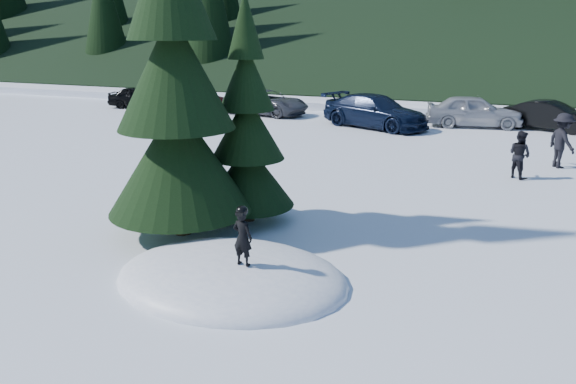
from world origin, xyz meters
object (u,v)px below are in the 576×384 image
at_px(adult_2, 562,141).
at_px(car_3, 375,111).
at_px(spruce_tall, 175,87).
at_px(car_5, 551,116).
at_px(car_4, 474,111).
at_px(adult_0, 519,155).
at_px(child_skier, 243,238).
at_px(car_1, 197,100).
at_px(car_0, 140,97).
at_px(car_2, 266,102).
at_px(spruce_short, 247,135).

distance_m(adult_2, car_3, 9.53).
relative_size(spruce_tall, car_5, 2.11).
bearing_deg(car_4, adult_0, -178.10).
relative_size(adult_2, car_3, 0.35).
bearing_deg(child_skier, car_1, -50.35).
height_order(car_3, car_4, car_3).
xyz_separation_m(child_skier, car_3, (-2.02, 17.95, -0.22)).
bearing_deg(car_5, child_skier, -176.72).
bearing_deg(car_5, spruce_tall, 174.49).
distance_m(child_skier, adult_2, 13.62).
relative_size(child_skier, car_5, 0.25).
distance_m(adult_2, car_0, 23.45).
bearing_deg(spruce_tall, car_0, 128.84).
xyz_separation_m(car_1, car_3, (10.92, -1.93, 0.16)).
height_order(spruce_tall, adult_2, spruce_tall).
relative_size(car_0, car_5, 0.91).
relative_size(child_skier, adult_2, 0.56).
xyz_separation_m(adult_0, car_5, (1.25, 9.91, -0.08)).
relative_size(spruce_tall, car_1, 2.31).
relative_size(adult_2, car_1, 0.49).
bearing_deg(car_5, car_3, 125.61).
bearing_deg(car_4, car_0, 80.63).
distance_m(spruce_tall, adult_2, 13.44).
xyz_separation_m(car_1, car_2, (4.38, -0.04, 0.05)).
xyz_separation_m(spruce_short, car_5, (7.26, 16.79, -1.43)).
bearing_deg(car_1, car_3, -87.56).
distance_m(child_skier, car_0, 25.65).
distance_m(spruce_short, car_0, 22.04).
xyz_separation_m(car_3, car_5, (7.69, 2.31, -0.10)).
bearing_deg(car_2, car_0, 102.63).
relative_size(spruce_tall, child_skier, 8.41).
distance_m(spruce_tall, car_3, 16.09).
bearing_deg(car_5, car_2, 110.59).
bearing_deg(car_3, car_0, 106.30).
distance_m(car_1, car_5, 18.61).
xyz_separation_m(car_2, car_5, (14.23, 0.42, 0.01)).
height_order(car_0, car_1, car_0).
bearing_deg(spruce_short, adult_2, 50.67).
xyz_separation_m(adult_2, car_1, (-18.64, 7.51, -0.31)).
distance_m(child_skier, car_3, 18.06).
xyz_separation_m(spruce_short, car_4, (3.89, 16.45, -1.34)).
bearing_deg(car_1, car_2, -78.05).
bearing_deg(adult_0, spruce_short, 88.56).
bearing_deg(car_3, car_4, -43.06).
xyz_separation_m(adult_2, car_0, (-22.34, 7.15, -0.29)).
height_order(spruce_short, child_skier, spruce_short).
height_order(spruce_tall, spruce_short, spruce_tall).
bearing_deg(car_0, adult_0, -126.60).
xyz_separation_m(car_1, car_5, (18.60, 0.38, 0.06)).
bearing_deg(adult_2, spruce_short, 108.80).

